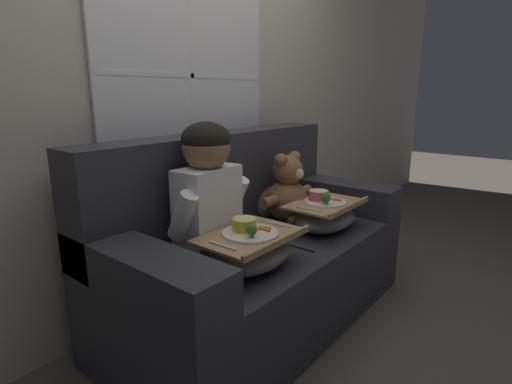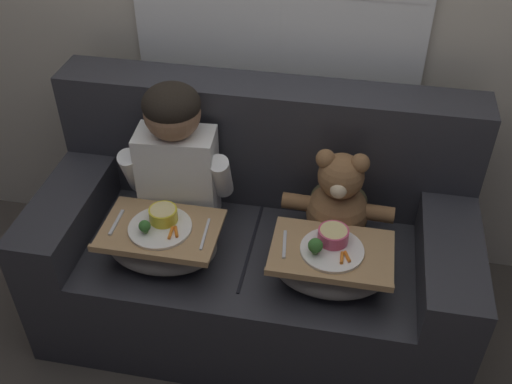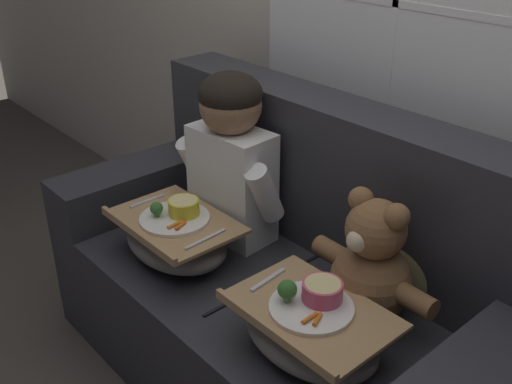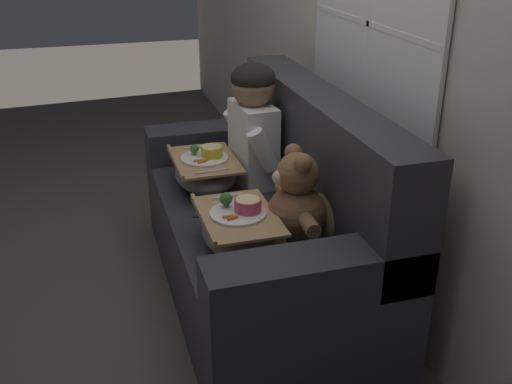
{
  "view_description": "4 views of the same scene",
  "coord_description": "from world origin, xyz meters",
  "px_view_note": "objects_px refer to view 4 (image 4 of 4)",
  "views": [
    {
      "loc": [
        -1.57,
        -1.22,
        1.23
      ],
      "look_at": [
        -0.06,
        -0.0,
        0.74
      ],
      "focal_mm": 28.0,
      "sensor_mm": 36.0,
      "label": 1
    },
    {
      "loc": [
        0.35,
        -1.77,
        2.15
      ],
      "look_at": [
        0.02,
        -0.04,
        0.75
      ],
      "focal_mm": 42.0,
      "sensor_mm": 36.0,
      "label": 2
    },
    {
      "loc": [
        1.2,
        -1.15,
        1.65
      ],
      "look_at": [
        -0.11,
        -0.0,
        0.76
      ],
      "focal_mm": 42.0,
      "sensor_mm": 36.0,
      "label": 3
    },
    {
      "loc": [
        2.45,
        -0.73,
        1.73
      ],
      "look_at": [
        0.12,
        -0.04,
        0.62
      ],
      "focal_mm": 42.0,
      "sensor_mm": 36.0,
      "label": 4
    }
  ],
  "objects_px": {
    "child_figure": "(253,119)",
    "throw_pillow_behind_teddy": "(333,201)",
    "throw_pillow_behind_child": "(284,150)",
    "couch": "(270,227)",
    "teddy_bear": "(295,202)",
    "lap_tray_child": "(205,172)",
    "lap_tray_teddy": "(238,229)"
  },
  "relations": [
    {
      "from": "teddy_bear",
      "to": "lap_tray_teddy",
      "type": "relative_size",
      "value": 1.0
    },
    {
      "from": "couch",
      "to": "throw_pillow_behind_teddy",
      "type": "bearing_deg",
      "value": 28.28
    },
    {
      "from": "child_figure",
      "to": "lap_tray_teddy",
      "type": "distance_m",
      "value": 0.74
    },
    {
      "from": "child_figure",
      "to": "teddy_bear",
      "type": "relative_size",
      "value": 1.41
    },
    {
      "from": "lap_tray_child",
      "to": "lap_tray_teddy",
      "type": "height_order",
      "value": "lap_tray_teddy"
    },
    {
      "from": "throw_pillow_behind_child",
      "to": "child_figure",
      "type": "relative_size",
      "value": 0.55
    },
    {
      "from": "lap_tray_teddy",
      "to": "throw_pillow_behind_child",
      "type": "bearing_deg",
      "value": 147.04
    },
    {
      "from": "child_figure",
      "to": "couch",
      "type": "bearing_deg",
      "value": -1.58
    },
    {
      "from": "child_figure",
      "to": "teddy_bear",
      "type": "bearing_deg",
      "value": -0.41
    },
    {
      "from": "throw_pillow_behind_teddy",
      "to": "throw_pillow_behind_child",
      "type": "bearing_deg",
      "value": 180.0
    },
    {
      "from": "couch",
      "to": "child_figure",
      "type": "height_order",
      "value": "child_figure"
    },
    {
      "from": "lap_tray_teddy",
      "to": "child_figure",
      "type": "bearing_deg",
      "value": 158.54
    },
    {
      "from": "throw_pillow_behind_teddy",
      "to": "child_figure",
      "type": "bearing_deg",
      "value": -165.68
    },
    {
      "from": "child_figure",
      "to": "teddy_bear",
      "type": "height_order",
      "value": "child_figure"
    },
    {
      "from": "throw_pillow_behind_child",
      "to": "lap_tray_child",
      "type": "distance_m",
      "value": 0.43
    },
    {
      "from": "couch",
      "to": "teddy_bear",
      "type": "height_order",
      "value": "couch"
    },
    {
      "from": "throw_pillow_behind_teddy",
      "to": "child_figure",
      "type": "xyz_separation_m",
      "value": [
        -0.65,
        -0.17,
        0.19
      ]
    },
    {
      "from": "teddy_bear",
      "to": "lap_tray_child",
      "type": "bearing_deg",
      "value": -158.89
    },
    {
      "from": "throw_pillow_behind_teddy",
      "to": "lap_tray_child",
      "type": "distance_m",
      "value": 0.78
    },
    {
      "from": "lap_tray_teddy",
      "to": "teddy_bear",
      "type": "bearing_deg",
      "value": 89.9
    },
    {
      "from": "teddy_bear",
      "to": "lap_tray_child",
      "type": "relative_size",
      "value": 0.99
    },
    {
      "from": "throw_pillow_behind_child",
      "to": "child_figure",
      "type": "xyz_separation_m",
      "value": [
        0.0,
        -0.17,
        0.19
      ]
    },
    {
      "from": "throw_pillow_behind_teddy",
      "to": "child_figure",
      "type": "relative_size",
      "value": 0.55
    },
    {
      "from": "throw_pillow_behind_child",
      "to": "throw_pillow_behind_teddy",
      "type": "xyz_separation_m",
      "value": [
        0.65,
        0.0,
        0.0
      ]
    },
    {
      "from": "throw_pillow_behind_child",
      "to": "lap_tray_child",
      "type": "relative_size",
      "value": 0.76
    },
    {
      "from": "child_figure",
      "to": "throw_pillow_behind_teddy",
      "type": "bearing_deg",
      "value": 14.32
    },
    {
      "from": "throw_pillow_behind_teddy",
      "to": "lap_tray_teddy",
      "type": "distance_m",
      "value": 0.43
    },
    {
      "from": "couch",
      "to": "lap_tray_teddy",
      "type": "relative_size",
      "value": 3.89
    },
    {
      "from": "couch",
      "to": "throw_pillow_behind_child",
      "type": "xyz_separation_m",
      "value": [
        -0.33,
        0.18,
        0.26
      ]
    },
    {
      "from": "child_figure",
      "to": "lap_tray_teddy",
      "type": "bearing_deg",
      "value": -21.46
    },
    {
      "from": "throw_pillow_behind_child",
      "to": "lap_tray_teddy",
      "type": "height_order",
      "value": "throw_pillow_behind_child"
    },
    {
      "from": "throw_pillow_behind_child",
      "to": "lap_tray_teddy",
      "type": "distance_m",
      "value": 0.78
    }
  ]
}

